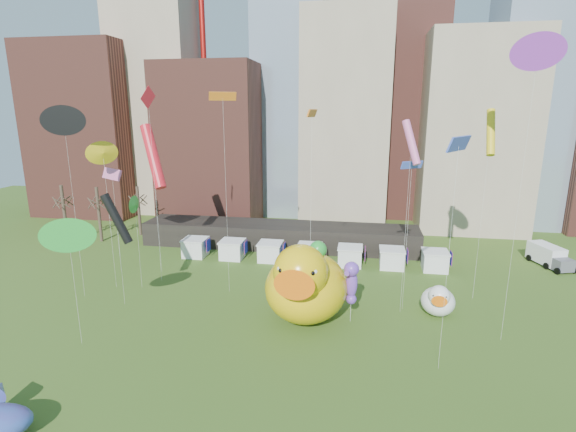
% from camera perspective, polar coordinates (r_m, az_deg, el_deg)
% --- Properties ---
extents(skyline, '(101.00, 23.00, 68.00)m').
position_cam_1_polar(skyline, '(76.23, 6.39, 15.84)').
color(skyline, brown).
rests_on(skyline, ground).
extents(pavilion, '(38.00, 6.00, 3.20)m').
position_cam_1_polar(pavilion, '(60.46, -1.16, -2.55)').
color(pavilion, black).
rests_on(pavilion, ground).
extents(vendor_tents, '(33.24, 2.80, 2.40)m').
position_cam_1_polar(vendor_tents, '(54.22, 2.88, -5.06)').
color(vendor_tents, white).
rests_on(vendor_tents, ground).
extents(bare_trees, '(8.44, 6.44, 8.50)m').
position_cam_1_polar(bare_trees, '(68.38, -23.49, 0.30)').
color(bare_trees, '#382B21').
rests_on(bare_trees, ground).
extents(big_duck, '(7.92, 10.38, 7.85)m').
position_cam_1_polar(big_duck, '(38.92, 2.28, -8.90)').
color(big_duck, yellow).
rests_on(big_duck, ground).
extents(small_duck, '(3.54, 4.44, 3.27)m').
position_cam_1_polar(small_duck, '(43.07, 19.17, -10.43)').
color(small_duck, white).
rests_on(small_duck, ground).
extents(seahorse_green, '(2.01, 2.28, 7.15)m').
position_cam_1_polar(seahorse_green, '(39.72, 4.02, -6.01)').
color(seahorse_green, silver).
rests_on(seahorse_green, ground).
extents(seahorse_purple, '(1.73, 1.94, 5.74)m').
position_cam_1_polar(seahorse_purple, '(38.94, 8.40, -8.27)').
color(seahorse_purple, silver).
rests_on(seahorse_purple, ground).
extents(box_truck, '(3.86, 6.18, 2.47)m').
position_cam_1_polar(box_truck, '(62.01, 31.12, -4.50)').
color(box_truck, white).
rests_on(box_truck, ground).
extents(kite_0, '(3.99, 3.67, 17.15)m').
position_cam_1_polar(kite_0, '(50.80, -17.34, 7.48)').
color(kite_0, silver).
rests_on(kite_0, ground).
extents(kite_1, '(3.63, 2.62, 12.23)m').
position_cam_1_polar(kite_1, '(52.53, -22.17, 5.10)').
color(kite_1, silver).
rests_on(kite_1, ground).
extents(kite_2, '(2.90, 0.91, 11.12)m').
position_cam_1_polar(kite_2, '(43.68, -21.64, -0.35)').
color(kite_2, silver).
rests_on(kite_2, ground).
extents(kite_3, '(0.47, 1.81, 10.04)m').
position_cam_1_polar(kite_3, '(47.35, -19.50, 1.44)').
color(kite_3, silver).
rests_on(kite_3, ground).
extents(kite_4, '(1.39, 2.20, 15.59)m').
position_cam_1_polar(kite_4, '(47.64, -23.19, 7.62)').
color(kite_4, silver).
rests_on(kite_4, ground).
extents(kite_5, '(2.07, 3.03, 16.98)m').
position_cam_1_polar(kite_5, '(30.62, 21.58, 8.69)').
color(kite_5, silver).
rests_on(kite_5, ground).
extents(kite_6, '(2.44, 1.62, 20.28)m').
position_cam_1_polar(kite_6, '(42.89, -8.60, 15.07)').
color(kite_6, silver).
rests_on(kite_6, ground).
extents(kite_7, '(2.13, 2.09, 23.95)m').
position_cam_1_polar(kite_7, '(37.25, 30.07, 18.18)').
color(kite_7, silver).
rests_on(kite_7, ground).
extents(kite_8, '(0.51, 2.31, 21.03)m').
position_cam_1_polar(kite_8, '(47.62, -17.90, 13.95)').
color(kite_8, silver).
rests_on(kite_8, ground).
extents(kite_9, '(1.95, 2.21, 17.84)m').
position_cam_1_polar(kite_9, '(39.23, 15.93, 9.27)').
color(kite_9, silver).
rests_on(kite_9, ground).
extents(kite_10, '(2.79, 1.03, 19.06)m').
position_cam_1_polar(kite_10, '(46.21, -27.44, 11.10)').
color(kite_10, silver).
rests_on(kite_10, ground).
extents(kite_11, '(2.62, 1.51, 10.62)m').
position_cam_1_polar(kite_11, '(37.39, -26.97, -2.25)').
color(kite_11, silver).
rests_on(kite_11, ground).
extents(kite_12, '(0.89, 2.59, 18.77)m').
position_cam_1_polar(kite_12, '(44.83, 25.14, 9.93)').
color(kite_12, silver).
rests_on(kite_12, ground).
extents(kite_13, '(2.05, 1.50, 14.23)m').
position_cam_1_polar(kite_13, '(40.13, 15.99, 6.31)').
color(kite_13, silver).
rests_on(kite_13, ground).
extents(kite_14, '(0.68, 2.02, 18.68)m').
position_cam_1_polar(kite_14, '(35.46, 3.18, 12.92)').
color(kite_14, silver).
rests_on(kite_14, ground).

